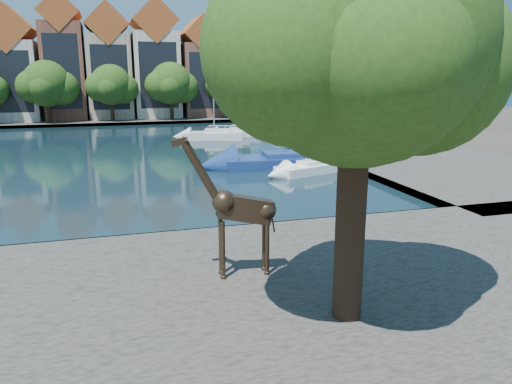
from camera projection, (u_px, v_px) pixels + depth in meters
ground at (80, 250)px, 20.35m from camera, size 160.00×160.00×0.00m
water_basin at (93, 156)px, 42.72m from camera, size 38.00×50.00×0.08m
near_quay at (66, 327)px, 13.76m from camera, size 50.00×14.00×0.50m
far_quay at (99, 119)px, 72.51m from camera, size 60.00×16.00×0.50m
right_quay at (357, 142)px, 49.49m from camera, size 14.00×52.00×0.50m
plane_tree at (363, 48)px, 12.21m from camera, size 8.32×6.40×10.62m
townhouse_west_inner at (14, 69)px, 67.96m from camera, size 6.43×9.18×15.15m
townhouse_center at (64, 62)px, 69.49m from camera, size 5.44×9.18×16.93m
townhouse_east_inner at (109, 66)px, 71.28m from camera, size 5.94×9.18×15.79m
townhouse_east_mid at (155, 64)px, 72.96m from camera, size 6.43×9.18×16.65m
townhouse_east_end at (199, 71)px, 74.97m from camera, size 5.44×9.18×14.43m
far_tree_mid_west at (48, 85)px, 64.58m from camera, size 7.80×6.00×8.00m
far_tree_mid_east at (112, 86)px, 66.79m from camera, size 7.02×5.40×7.52m
far_tree_east at (172, 85)px, 68.95m from camera, size 7.54×5.80×7.84m
far_tree_far_east at (228, 86)px, 71.17m from camera, size 6.76×5.20×7.36m
giraffe_statue at (237, 208)px, 16.12m from camera, size 3.27×0.63×4.67m
sailboat_right_a at (311, 166)px, 35.23m from camera, size 5.63×3.48×10.02m
sailboat_right_b at (282, 159)px, 37.46m from camera, size 9.02×3.55×12.72m
sailboat_right_c at (214, 134)px, 52.36m from camera, size 6.42×3.73×11.75m
sailboat_right_d at (237, 131)px, 55.29m from camera, size 5.42×3.12×9.32m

